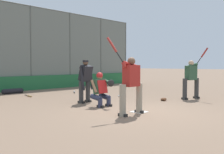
# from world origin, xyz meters

# --- Properties ---
(ground_plane) EXTENTS (160.00, 160.00, 0.00)m
(ground_plane) POSITION_xyz_m (0.00, 0.00, 0.00)
(ground_plane) COLOR #7A604C
(home_plate_marker) EXTENTS (0.43, 0.43, 0.01)m
(home_plate_marker) POSITION_xyz_m (0.00, 0.00, 0.01)
(home_plate_marker) COLOR white
(home_plate_marker) RESTS_ON ground_plane
(backstop_fence) EXTENTS (19.72, 0.08, 4.84)m
(backstop_fence) POSITION_xyz_m (0.00, -8.88, 2.51)
(backstop_fence) COLOR #515651
(backstop_fence) RESTS_ON ground_plane
(padding_wall) EXTENTS (19.24, 0.18, 0.81)m
(padding_wall) POSITION_xyz_m (0.00, -8.78, 0.41)
(padding_wall) COLOR #236638
(padding_wall) RESTS_ON ground_plane
(bleachers_beyond) EXTENTS (13.75, 1.95, 1.16)m
(bleachers_beyond) POSITION_xyz_m (-2.65, -11.03, 0.38)
(bleachers_beyond) COLOR slate
(bleachers_beyond) RESTS_ON ground_plane
(batter_at_plate) EXTENTS (1.06, 0.61, 2.24)m
(batter_at_plate) POSITION_xyz_m (0.50, 0.09, 0.91)
(batter_at_plate) COLOR gray
(batter_at_plate) RESTS_ON ground_plane
(catcher_behind_plate) EXTENTS (0.62, 0.72, 1.19)m
(catcher_behind_plate) POSITION_xyz_m (0.04, -1.62, 0.62)
(catcher_behind_plate) COLOR #2D334C
(catcher_behind_plate) RESTS_ON ground_plane
(umpire_home) EXTENTS (0.66, 0.45, 1.63)m
(umpire_home) POSITION_xyz_m (-0.17, -2.70, 0.87)
(umpire_home) COLOR #333333
(umpire_home) RESTS_ON ground_plane
(batter_on_deck) EXTENTS (0.91, 0.80, 2.18)m
(batter_on_deck) POSITION_xyz_m (-3.96, -0.27, 0.89)
(batter_on_deck) COLOR #333333
(batter_on_deck) RESTS_ON ground_plane
(spare_bat_near_backstop) EXTENTS (0.16, 0.81, 0.07)m
(spare_bat_near_backstop) POSITION_xyz_m (0.34, -6.02, 0.03)
(spare_bat_near_backstop) COLOR black
(spare_bat_near_backstop) RESTS_ON ground_plane
(spare_bat_by_padding) EXTENTS (0.55, 0.70, 0.07)m
(spare_bat_by_padding) POSITION_xyz_m (-2.23, -5.97, 0.03)
(spare_bat_by_padding) COLOR black
(spare_bat_by_padding) RESTS_ON ground_plane
(spare_bat_third_base_side) EXTENTS (0.81, 0.37, 0.07)m
(spare_bat_third_base_side) POSITION_xyz_m (-4.16, -6.14, 0.03)
(spare_bat_third_base_side) COLOR black
(spare_bat_third_base_side) RESTS_ON ground_plane
(fielding_glove_on_dirt) EXTENTS (0.32, 0.24, 0.12)m
(fielding_glove_on_dirt) POSITION_xyz_m (-2.71, -0.82, 0.06)
(fielding_glove_on_dirt) COLOR #56331E
(fielding_glove_on_dirt) RESTS_ON ground_plane
(baseball_loose) EXTENTS (0.07, 0.07, 0.07)m
(baseball_loose) POSITION_xyz_m (-2.42, -3.00, 0.04)
(baseball_loose) COLOR white
(baseball_loose) RESTS_ON ground_plane
(equipment_bag_dugout_side) EXTENTS (1.15, 0.25, 0.25)m
(equipment_bag_dugout_side) POSITION_xyz_m (0.25, -7.79, 0.13)
(equipment_bag_dugout_side) COLOR black
(equipment_bag_dugout_side) RESTS_ON ground_plane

